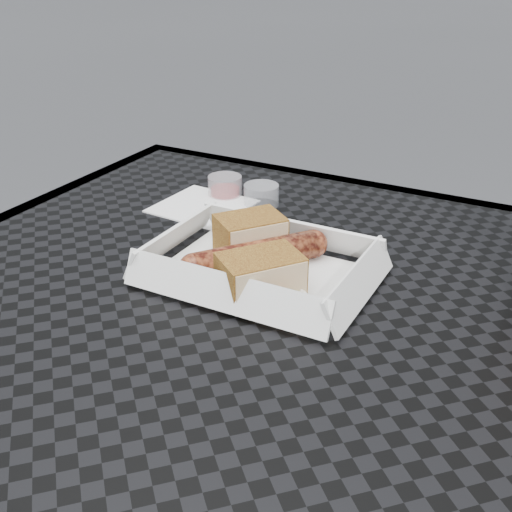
# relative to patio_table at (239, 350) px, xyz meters

# --- Properties ---
(patio_table) EXTENTS (0.80, 0.80, 0.74)m
(patio_table) POSITION_rel_patio_table_xyz_m (0.00, 0.00, 0.00)
(patio_table) COLOR black
(patio_table) RESTS_ON ground
(food_tray) EXTENTS (0.22, 0.15, 0.00)m
(food_tray) POSITION_rel_patio_table_xyz_m (0.00, 0.04, 0.08)
(food_tray) COLOR white
(food_tray) RESTS_ON patio_table
(bratwurst) EXTENTS (0.13, 0.15, 0.03)m
(bratwurst) POSITION_rel_patio_table_xyz_m (-0.01, 0.05, 0.10)
(bratwurst) COLOR brown
(bratwurst) RESTS_ON food_tray
(bread_near) EXTENTS (0.09, 0.09, 0.05)m
(bread_near) POSITION_rel_patio_table_xyz_m (-0.03, 0.08, 0.10)
(bread_near) COLOR olive
(bread_near) RESTS_ON food_tray
(bread_far) EXTENTS (0.10, 0.10, 0.04)m
(bread_far) POSITION_rel_patio_table_xyz_m (0.02, 0.01, 0.10)
(bread_far) COLOR olive
(bread_far) RESTS_ON food_tray
(veg_garnish) EXTENTS (0.03, 0.03, 0.00)m
(veg_garnish) POSITION_rel_patio_table_xyz_m (0.06, -0.00, 0.08)
(veg_garnish) COLOR red
(veg_garnish) RESTS_ON food_tray
(napkin) EXTENTS (0.13, 0.13, 0.00)m
(napkin) POSITION_rel_patio_table_xyz_m (-0.16, 0.19, 0.08)
(napkin) COLOR white
(napkin) RESTS_ON patio_table
(condiment_cup_sauce) EXTENTS (0.05, 0.05, 0.03)m
(condiment_cup_sauce) POSITION_rel_patio_table_xyz_m (-0.16, 0.24, 0.09)
(condiment_cup_sauce) COLOR maroon
(condiment_cup_sauce) RESTS_ON patio_table
(condiment_cup_empty) EXTENTS (0.05, 0.05, 0.03)m
(condiment_cup_empty) POSITION_rel_patio_table_xyz_m (-0.09, 0.23, 0.09)
(condiment_cup_empty) COLOR silver
(condiment_cup_empty) RESTS_ON patio_table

